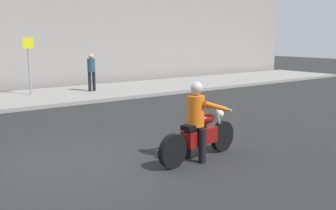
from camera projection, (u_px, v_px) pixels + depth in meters
name	position (u px, v px, depth m)	size (l,w,h in m)	color
ground_plane	(73.00, 159.00, 7.52)	(80.00, 80.00, 0.00)	#252525
motorcycle_with_rider_orange_stripe	(199.00, 128.00, 7.42)	(2.19, 0.74, 1.60)	black
street_sign_post	(29.00, 60.00, 14.92)	(0.44, 0.08, 2.36)	gray
pedestrian_bystander	(91.00, 69.00, 16.05)	(0.34, 0.34, 1.63)	black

